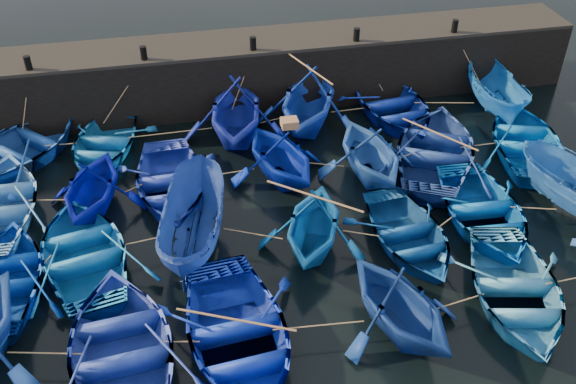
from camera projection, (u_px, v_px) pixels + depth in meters
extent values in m
plane|color=black|center=(311.00, 279.00, 18.01)|extent=(120.00, 120.00, 0.00)
cube|color=black|center=(251.00, 72.00, 25.45)|extent=(26.00, 2.50, 2.50)
cube|color=black|center=(249.00, 41.00, 24.66)|extent=(26.00, 2.50, 0.12)
cylinder|color=black|center=(28.00, 63.00, 22.47)|extent=(0.24, 0.24, 0.50)
cylinder|color=black|center=(144.00, 53.00, 23.12)|extent=(0.24, 0.24, 0.50)
cylinder|color=black|center=(253.00, 43.00, 23.77)|extent=(0.24, 0.24, 0.50)
cylinder|color=black|center=(357.00, 34.00, 24.41)|extent=(0.24, 0.24, 0.50)
cylinder|color=black|center=(455.00, 26.00, 25.06)|extent=(0.24, 0.24, 0.50)
imported|color=navy|center=(18.00, 148.00, 22.32)|extent=(6.52, 6.54, 1.12)
imported|color=#1561A4|center=(103.00, 142.00, 22.80)|extent=(4.32, 5.19, 0.93)
imported|color=#13239D|center=(236.00, 110.00, 23.17)|extent=(4.71, 5.21, 2.41)
imported|color=#1539B5|center=(308.00, 99.00, 23.79)|extent=(5.54, 5.87, 2.45)
imported|color=navy|center=(392.00, 105.00, 24.78)|extent=(4.28, 5.58, 1.08)
imported|color=blue|center=(497.00, 94.00, 24.87)|extent=(2.11, 4.54, 1.70)
imported|color=#00088D|center=(92.00, 186.00, 19.91)|extent=(4.00, 4.35, 1.93)
imported|color=#1C31AA|center=(170.00, 182.00, 20.83)|extent=(3.59, 4.93, 1.00)
imported|color=#00188F|center=(281.00, 154.00, 21.21)|extent=(4.36, 4.71, 2.05)
imported|color=#1E4FA4|center=(371.00, 151.00, 21.32)|extent=(3.79, 4.29, 2.10)
imported|color=navy|center=(437.00, 149.00, 22.22)|extent=(6.22, 6.93, 1.18)
imported|color=blue|center=(526.00, 140.00, 22.82)|extent=(4.98, 5.90, 1.04)
imported|color=#033398|center=(4.00, 277.00, 17.40)|extent=(3.30, 4.60, 0.95)
imported|color=blue|center=(84.00, 252.00, 18.16)|extent=(4.55, 5.65, 1.04)
imported|color=navy|center=(192.00, 223.00, 18.55)|extent=(2.78, 4.96, 1.81)
imported|color=#0954A4|center=(313.00, 224.00, 18.44)|extent=(4.33, 4.61, 1.94)
imported|color=navy|center=(408.00, 235.00, 18.85)|extent=(3.45, 4.57, 0.90)
imported|color=blue|center=(483.00, 212.00, 19.61)|extent=(3.76, 5.07, 1.01)
imported|color=navy|center=(122.00, 348.00, 15.39)|extent=(4.32, 5.70, 1.11)
imported|color=#0D29CA|center=(237.00, 336.00, 15.69)|extent=(4.24, 5.62, 1.10)
imported|color=navy|center=(400.00, 304.00, 15.94)|extent=(4.28, 4.61, 1.98)
imported|color=#337ECD|center=(515.00, 290.00, 16.98)|extent=(4.43, 5.50, 1.01)
cube|color=olive|center=(289.00, 123.00, 20.56)|extent=(0.54, 0.46, 0.27)
cylinder|color=tan|center=(61.00, 144.00, 22.54)|extent=(1.07, 0.09, 0.04)
cylinder|color=tan|center=(171.00, 133.00, 23.16)|extent=(3.00, 0.08, 0.04)
cylinder|color=tan|center=(273.00, 120.00, 23.88)|extent=(0.97, 0.27, 0.04)
cylinder|color=tan|center=(351.00, 110.00, 24.48)|extent=(1.57, 0.08, 0.04)
cylinder|color=tan|center=(444.00, 103.00, 24.91)|extent=(2.27, 0.53, 0.04)
cylinder|color=tan|center=(47.00, 200.00, 20.00)|extent=(1.12, 0.24, 0.04)
cylinder|color=tan|center=(133.00, 189.00, 20.48)|extent=(0.58, 0.36, 0.04)
cylinder|color=tan|center=(226.00, 173.00, 21.15)|extent=(1.91, 0.16, 0.04)
cylinder|color=tan|center=(325.00, 164.00, 21.56)|extent=(1.19, 0.49, 0.04)
cylinder|color=tan|center=(404.00, 157.00, 21.93)|extent=(0.73, 0.31, 0.04)
cylinder|color=tan|center=(482.00, 145.00, 22.53)|extent=(1.60, 0.05, 0.04)
cylinder|color=tan|center=(45.00, 263.00, 17.75)|extent=(0.33, 0.58, 0.04)
cylinder|color=tan|center=(139.00, 242.00, 18.45)|extent=(1.29, 0.20, 0.04)
cylinder|color=tan|center=(253.00, 234.00, 18.73)|extent=(1.64, 0.84, 0.04)
cylinder|color=tan|center=(361.00, 233.00, 18.74)|extent=(1.00, 0.49, 0.04)
cylinder|color=tan|center=(447.00, 221.00, 19.19)|extent=(0.80, 0.52, 0.04)
cylinder|color=tan|center=(533.00, 208.00, 19.68)|extent=(1.33, 0.43, 0.04)
cylinder|color=tan|center=(46.00, 353.00, 15.27)|extent=(1.80, 0.46, 0.04)
cylinder|color=tan|center=(180.00, 342.00, 15.54)|extent=(0.95, 0.23, 0.04)
cylinder|color=tan|center=(319.00, 326.00, 15.95)|extent=(2.29, 0.22, 0.04)
cylinder|color=tan|center=(458.00, 302.00, 16.58)|extent=(1.57, 0.29, 0.04)
cylinder|color=tan|center=(26.00, 101.00, 22.90)|extent=(0.71, 0.59, 2.08)
cylinder|color=tan|center=(124.00, 92.00, 23.44)|extent=(1.83, 0.64, 2.09)
cylinder|color=tan|center=(243.00, 81.00, 24.17)|extent=(1.04, 0.60, 2.09)
cylinder|color=tan|center=(278.00, 76.00, 24.48)|extent=(1.80, 0.36, 2.09)
cylinder|color=tan|center=(370.00, 67.00, 25.10)|extent=(1.17, 0.31, 2.09)
cylinder|color=tan|center=(469.00, 60.00, 25.56)|extent=(1.23, 0.81, 2.09)
cylinder|color=#99724C|center=(309.00, 68.00, 23.03)|extent=(1.08, 2.84, 0.06)
cylinder|color=#99724C|center=(439.00, 134.00, 21.85)|extent=(1.77, 2.49, 0.06)
cylinder|color=#99724C|center=(314.00, 196.00, 17.84)|extent=(2.34, 1.97, 0.06)
cylinder|color=#99724C|center=(236.00, 320.00, 15.34)|extent=(2.74, 1.32, 0.06)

